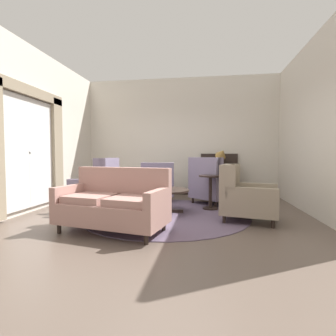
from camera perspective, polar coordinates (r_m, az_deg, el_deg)
name	(u,v)px	position (r m, az deg, el deg)	size (l,w,h in m)	color
ground	(163,218)	(4.70, -1.17, -11.15)	(8.13, 8.13, 0.00)	brown
wall_back	(180,137)	(7.45, 2.67, 6.98)	(5.67, 0.08, 3.34)	silver
wall_left	(50,132)	(6.44, -24.84, 7.36)	(0.08, 4.06, 3.34)	silver
wall_right	(310,128)	(5.74, 29.05, 7.85)	(0.08, 4.06, 3.34)	silver
baseboard_back	(180,192)	(7.46, 2.59, -5.44)	(5.51, 0.03, 0.12)	black
area_rug	(165,214)	(4.98, -0.57, -10.26)	(3.16, 3.16, 0.01)	#5B4C60
window_with_curtains	(30,145)	(5.71, -28.45, 4.59)	(0.12, 2.07, 2.43)	silver
coffee_table	(165,193)	(5.05, -0.64, -5.63)	(0.94, 0.94, 0.47)	black
porcelain_vase	(167,182)	(4.99, -0.12, -3.20)	(0.17, 0.17, 0.35)	#384C93
settee	(114,204)	(3.94, -11.99, -7.91)	(1.72, 1.08, 0.95)	tan
armchair_back_corner	(244,197)	(4.66, 16.69, -6.23)	(1.07, 0.99, 0.98)	gray
armchair_beside_settee	(158,184)	(6.41, -2.22, -3.51)	(0.88, 0.88, 0.96)	slate
armchair_far_left	(98,188)	(5.54, -15.30, -4.31)	(0.83, 0.76, 1.08)	slate
armchair_near_window	(210,185)	(6.03, 9.37, -3.69)	(1.14, 1.14, 1.09)	slate
side_table	(210,189)	(5.43, 9.42, -4.64)	(0.49, 0.49, 0.72)	black
sideboard	(219,178)	(7.13, 11.34, -2.12)	(1.01, 0.39, 1.18)	black
gramophone	(221,155)	(7.02, 11.78, 2.77)	(0.39, 0.45, 0.46)	black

